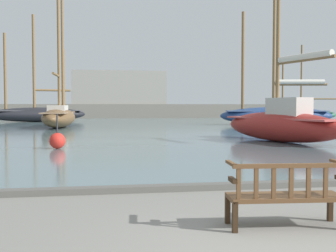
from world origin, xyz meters
TOP-DOWN VIEW (x-y plane):
  - harbor_water at (0.00, 44.00)m, footprint 100.00×80.00m
  - quay_edge_kerb at (0.00, 3.85)m, footprint 40.00×0.30m
  - park_bench at (0.40, 1.10)m, footprint 1.64×0.65m
  - sailboat_nearest_starboard at (12.79, 29.56)m, footprint 9.89×4.38m
  - sailboat_outer_starboard at (-8.45, 40.46)m, footprint 11.25×5.44m
  - sailboat_distant_harbor at (5.97, 13.58)m, footprint 3.79×7.58m
  - sailboat_far_port at (20.35, 39.69)m, footprint 9.12×2.84m
  - sailboat_far_starboard at (-5.13, 28.46)m, footprint 2.56×10.26m
  - channel_buoy at (-3.71, 11.94)m, footprint 0.60×0.60m
  - far_breakwater at (0.19, 52.09)m, footprint 47.46×2.40m

SIDE VIEW (x-z plane):
  - harbor_water at x=0.00m, z-range 0.00..0.08m
  - quay_edge_kerb at x=0.00m, z-range 0.00..0.12m
  - channel_buoy at x=-3.71m, z-range -0.26..1.04m
  - park_bench at x=0.40m, z-range 0.01..0.93m
  - sailboat_far_port at x=20.35m, z-range -3.40..5.00m
  - sailboat_distant_harbor at x=5.97m, z-range -4.42..6.34m
  - sailboat_outer_starboard at x=-8.45m, z-range -4.42..6.47m
  - sailboat_far_starboard at x=-5.13m, z-range -5.13..7.22m
  - sailboat_nearest_starboard at x=12.79m, z-range -4.63..6.79m
  - far_breakwater at x=0.19m, z-range -1.15..5.22m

